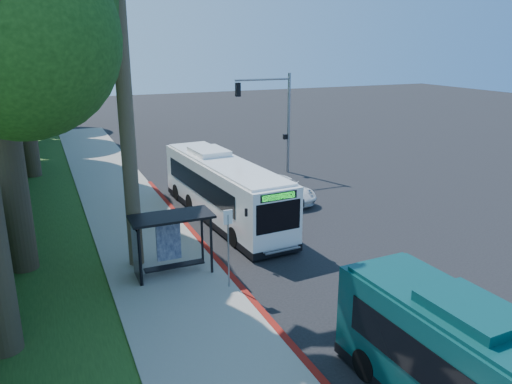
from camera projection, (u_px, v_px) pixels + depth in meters
name	position (u px, v px, depth m)	size (l,w,h in m)	color
ground	(293.00, 226.00, 25.40)	(140.00, 140.00, 0.00)	black
sidewalk	(151.00, 248.00, 22.57)	(4.50, 70.00, 0.12)	gray
red_curb	(230.00, 275.00, 19.95)	(0.25, 30.00, 0.13)	maroon
grass_verge	(15.00, 230.00, 24.77)	(8.00, 70.00, 0.06)	#234719
bus_shelter	(165.00, 233.00, 19.58)	(3.20, 1.51, 2.55)	black
stop_sign_pole	(228.00, 238.00, 18.33)	(0.35, 0.06, 3.17)	gray
traffic_signal_pole	(276.00, 111.00, 34.35)	(4.10, 0.30, 7.00)	gray
tree_2	(15.00, 18.00, 31.81)	(8.82, 8.40, 15.12)	#382B1E
tree_4	(26.00, 34.00, 46.25)	(8.40, 8.00, 14.14)	#382B1E
tree_5	(37.00, 42.00, 53.87)	(7.35, 7.00, 12.86)	#382B1E
white_bus	(223.00, 188.00, 26.10)	(3.20, 11.63, 3.43)	white
pickup	(282.00, 189.00, 29.45)	(2.22, 4.81, 1.34)	white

